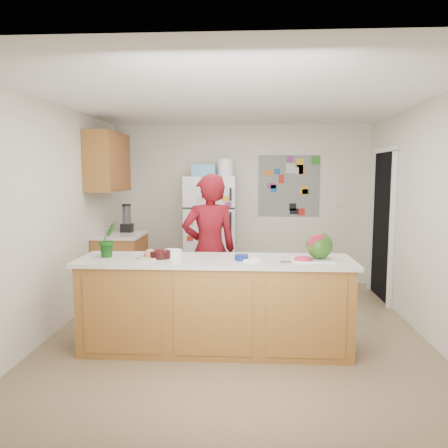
# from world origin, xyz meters

# --- Properties ---
(floor) EXTENTS (4.00, 4.50, 0.02)m
(floor) POSITION_xyz_m (0.00, 0.00, -0.01)
(floor) COLOR brown
(floor) RESTS_ON ground
(wall_back) EXTENTS (4.00, 0.02, 2.50)m
(wall_back) POSITION_xyz_m (0.00, 2.26, 1.25)
(wall_back) COLOR beige
(wall_back) RESTS_ON ground
(wall_left) EXTENTS (0.02, 4.50, 2.50)m
(wall_left) POSITION_xyz_m (-2.01, 0.00, 1.25)
(wall_left) COLOR beige
(wall_left) RESTS_ON ground
(wall_right) EXTENTS (0.02, 4.50, 2.50)m
(wall_right) POSITION_xyz_m (2.01, 0.00, 1.25)
(wall_right) COLOR beige
(wall_right) RESTS_ON ground
(ceiling) EXTENTS (4.00, 4.50, 0.02)m
(ceiling) POSITION_xyz_m (0.00, 0.00, 2.51)
(ceiling) COLOR white
(ceiling) RESTS_ON wall_back
(doorway) EXTENTS (0.03, 0.85, 2.04)m
(doorway) POSITION_xyz_m (1.99, 1.45, 1.02)
(doorway) COLOR black
(doorway) RESTS_ON ground
(peninsula_base) EXTENTS (2.60, 0.62, 0.88)m
(peninsula_base) POSITION_xyz_m (-0.20, -0.50, 0.44)
(peninsula_base) COLOR brown
(peninsula_base) RESTS_ON floor
(peninsula_top) EXTENTS (2.68, 0.70, 0.04)m
(peninsula_top) POSITION_xyz_m (-0.20, -0.50, 0.90)
(peninsula_top) COLOR silver
(peninsula_top) RESTS_ON peninsula_base
(side_counter_base) EXTENTS (0.60, 0.80, 0.86)m
(side_counter_base) POSITION_xyz_m (-1.69, 1.35, 0.43)
(side_counter_base) COLOR brown
(side_counter_base) RESTS_ON floor
(side_counter_top) EXTENTS (0.64, 0.84, 0.04)m
(side_counter_top) POSITION_xyz_m (-1.69, 1.35, 0.88)
(side_counter_top) COLOR silver
(side_counter_top) RESTS_ON side_counter_base
(upper_cabinets) EXTENTS (0.35, 1.00, 0.80)m
(upper_cabinets) POSITION_xyz_m (-1.82, 1.30, 1.90)
(upper_cabinets) COLOR brown
(upper_cabinets) RESTS_ON wall_left
(refrigerator) EXTENTS (0.75, 0.70, 1.70)m
(refrigerator) POSITION_xyz_m (-0.45, 1.88, 0.85)
(refrigerator) COLOR silver
(refrigerator) RESTS_ON floor
(fridge_top_bin) EXTENTS (0.35, 0.28, 0.18)m
(fridge_top_bin) POSITION_xyz_m (-0.55, 1.88, 1.79)
(fridge_top_bin) COLOR #5999B2
(fridge_top_bin) RESTS_ON refrigerator
(photo_collage) EXTENTS (0.95, 0.01, 0.95)m
(photo_collage) POSITION_xyz_m (0.75, 2.24, 1.55)
(photo_collage) COLOR slate
(photo_collage) RESTS_ON wall_back
(person) EXTENTS (0.73, 0.58, 1.74)m
(person) POSITION_xyz_m (-0.32, 0.25, 0.87)
(person) COLOR #5E0A11
(person) RESTS_ON floor
(blender_appliance) EXTENTS (0.12, 0.12, 0.38)m
(blender_appliance) POSITION_xyz_m (-1.64, 1.51, 1.09)
(blender_appliance) COLOR black
(blender_appliance) RESTS_ON side_counter_top
(cutting_board) EXTENTS (0.40, 0.31, 0.01)m
(cutting_board) POSITION_xyz_m (0.74, -0.52, 0.93)
(cutting_board) COLOR white
(cutting_board) RESTS_ON peninsula_top
(watermelon) EXTENTS (0.26, 0.26, 0.26)m
(watermelon) POSITION_xyz_m (0.80, -0.50, 1.06)
(watermelon) COLOR #1E600E
(watermelon) RESTS_ON cutting_board
(watermelon_slice) EXTENTS (0.17, 0.17, 0.02)m
(watermelon_slice) POSITION_xyz_m (0.64, -0.57, 0.94)
(watermelon_slice) COLOR red
(watermelon_slice) RESTS_ON cutting_board
(cherry_bowl) EXTENTS (0.22, 0.22, 0.07)m
(cherry_bowl) POSITION_xyz_m (-0.74, -0.50, 0.96)
(cherry_bowl) COLOR black
(cherry_bowl) RESTS_ON peninsula_top
(white_bowl) EXTENTS (0.25, 0.25, 0.06)m
(white_bowl) POSITION_xyz_m (-0.64, -0.37, 0.95)
(white_bowl) COLOR white
(white_bowl) RESTS_ON peninsula_top
(cobalt_bowl) EXTENTS (0.15, 0.15, 0.05)m
(cobalt_bowl) POSITION_xyz_m (0.06, -0.55, 0.95)
(cobalt_bowl) COLOR navy
(cobalt_bowl) RESTS_ON peninsula_top
(plate) EXTENTS (0.34, 0.34, 0.02)m
(plate) POSITION_xyz_m (-0.84, -0.50, 0.93)
(plate) COLOR beige
(plate) RESTS_ON peninsula_top
(paper_towel) EXTENTS (0.17, 0.16, 0.02)m
(paper_towel) POSITION_xyz_m (0.15, -0.56, 0.93)
(paper_towel) COLOR white
(paper_towel) RESTS_ON peninsula_top
(keys) EXTENTS (0.11, 0.06, 0.01)m
(keys) POSITION_xyz_m (0.47, -0.66, 0.93)
(keys) COLOR gray
(keys) RESTS_ON peninsula_top
(potted_plant) EXTENTS (0.23, 0.24, 0.35)m
(potted_plant) POSITION_xyz_m (-1.27, -0.45, 1.09)
(potted_plant) COLOR #0B470F
(potted_plant) RESTS_ON peninsula_top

